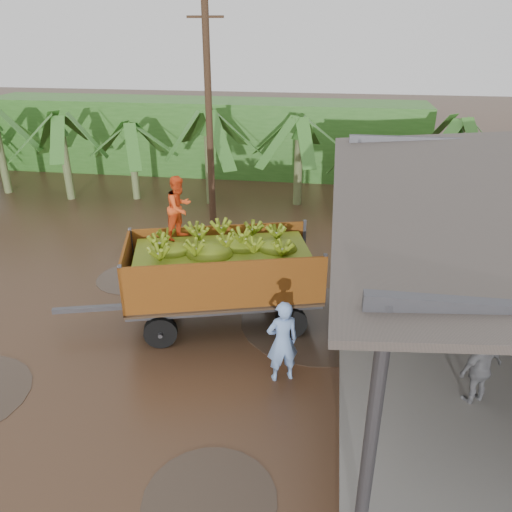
{
  "coord_description": "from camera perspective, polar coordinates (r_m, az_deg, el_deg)",
  "views": [
    {
      "loc": [
        4.52,
        -8.99,
        6.98
      ],
      "look_at": [
        2.79,
        2.36,
        1.65
      ],
      "focal_mm": 35.0,
      "sensor_mm": 36.0,
      "label": 1
    }
  ],
  "objects": [
    {
      "name": "banana_plants",
      "position": [
        19.56,
        -20.11,
        8.22
      ],
      "size": [
        24.81,
        20.92,
        3.99
      ],
      "color": "#2D661E",
      "rests_on": "ground"
    },
    {
      "name": "utility_pole",
      "position": [
        17.79,
        -5.37,
        15.02
      ],
      "size": [
        1.2,
        0.24,
        7.79
      ],
      "color": "#47301E",
      "rests_on": "ground"
    },
    {
      "name": "man_grey",
      "position": [
        10.95,
        24.28,
        -11.65
      ],
      "size": [
        1.07,
        0.88,
        1.71
      ],
      "primitive_type": "imported",
      "rotation": [
        0.0,
        0.0,
        3.69
      ],
      "color": "slate",
      "rests_on": "ground"
    },
    {
      "name": "banana_trailer",
      "position": [
        12.44,
        -3.93,
        -1.62
      ],
      "size": [
        6.65,
        3.5,
        3.76
      ],
      "rotation": [
        0.0,
        0.0,
        0.28
      ],
      "color": "#A75C17",
      "rests_on": "ground"
    },
    {
      "name": "ground",
      "position": [
        12.24,
        -15.0,
        -10.81
      ],
      "size": [
        100.0,
        100.0,
        0.0
      ],
      "primitive_type": "plane",
      "color": "black",
      "rests_on": "ground"
    },
    {
      "name": "man_blue",
      "position": [
        10.62,
        3.03,
        -9.72
      ],
      "size": [
        0.81,
        0.69,
        1.9
      ],
      "primitive_type": "imported",
      "rotation": [
        0.0,
        0.0,
        3.55
      ],
      "color": "#7BA1E1",
      "rests_on": "ground"
    },
    {
      "name": "hedge_north",
      "position": [
        26.34,
        -5.99,
        13.45
      ],
      "size": [
        22.0,
        3.0,
        3.6
      ],
      "primitive_type": "cube",
      "color": "#2D661E",
      "rests_on": "ground"
    }
  ]
}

